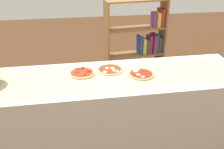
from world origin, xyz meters
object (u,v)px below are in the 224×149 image
at_px(pizza_mozzarella_1, 110,70).
at_px(bookshelf, 142,56).
at_px(pizza_pepperoni_0, 82,73).
at_px(pizza_mozzarella_2, 141,74).

xyz_separation_m(pizza_mozzarella_1, bookshelf, (0.58, 0.90, -0.27)).
bearing_deg(pizza_pepperoni_0, pizza_mozzarella_2, -11.22).
xyz_separation_m(pizza_pepperoni_0, bookshelf, (0.84, 0.94, -0.27)).
bearing_deg(pizza_mozzarella_1, bookshelf, 57.42).
relative_size(pizza_mozzarella_1, pizza_mozzarella_2, 1.05).
bearing_deg(pizza_mozzarella_2, pizza_mozzarella_1, 151.74).
bearing_deg(pizza_mozzarella_1, pizza_mozzarella_2, -28.26).
height_order(pizza_pepperoni_0, pizza_mozzarella_2, pizza_pepperoni_0).
xyz_separation_m(pizza_mozzarella_2, bookshelf, (0.31, 1.04, -0.27)).
bearing_deg(pizza_mozzarella_2, bookshelf, 73.26).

